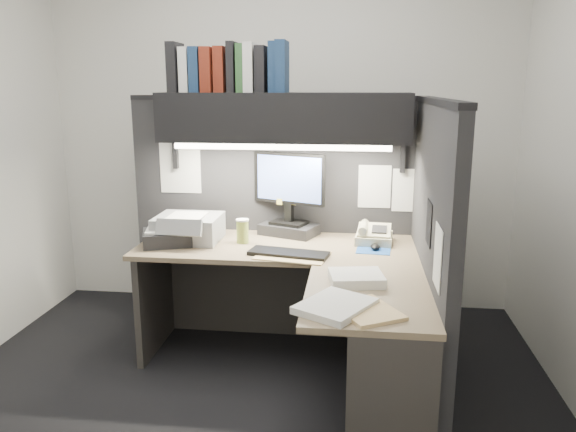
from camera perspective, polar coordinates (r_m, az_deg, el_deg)
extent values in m
plane|color=black|center=(3.27, -4.40, -18.04)|extent=(3.50, 3.50, 0.00)
cube|color=white|center=(4.30, -0.79, 8.55)|extent=(3.50, 0.04, 2.70)
cube|color=white|center=(1.41, -17.30, -1.48)|extent=(3.50, 0.04, 2.70)
cube|color=black|center=(3.82, -1.46, -0.39)|extent=(1.90, 0.06, 1.60)
cube|color=black|center=(3.08, 14.23, -4.11)|extent=(0.06, 1.50, 1.60)
cube|color=#7D6450|center=(3.48, -1.19, -3.20)|extent=(1.70, 0.68, 0.03)
cube|color=#7D6450|center=(2.72, 8.15, -8.06)|extent=(0.60, 0.85, 0.03)
cube|color=#302D2B|center=(3.87, -0.54, -7.15)|extent=(1.61, 0.02, 0.70)
cube|color=#302D2B|center=(3.79, -13.37, -8.01)|extent=(0.04, 0.61, 0.70)
cube|color=#302D2B|center=(2.68, 10.21, -17.15)|extent=(0.38, 0.40, 0.70)
cube|color=black|center=(3.53, -0.41, 10.00)|extent=(1.55, 0.34, 0.30)
cylinder|color=white|center=(3.40, -0.70, 7.01)|extent=(1.32, 0.04, 0.04)
cube|color=black|center=(3.71, 0.11, -1.36)|extent=(0.42, 0.34, 0.07)
cube|color=black|center=(3.68, 0.11, 0.38)|extent=(0.06, 0.06, 0.12)
cube|color=black|center=(3.63, 0.10, 3.84)|extent=(0.48, 0.22, 0.33)
cube|color=#617DD6|center=(3.61, 0.06, 3.79)|extent=(0.43, 0.17, 0.29)
cube|color=black|center=(3.26, 0.06, -3.82)|extent=(0.48, 0.24, 0.02)
cube|color=#1B4796|center=(3.40, 8.68, -3.44)|extent=(0.22, 0.20, 0.00)
ellipsoid|color=black|center=(3.40, 8.84, -3.10)|extent=(0.06, 0.09, 0.03)
cube|color=beige|center=(3.55, 8.74, -2.00)|extent=(0.24, 0.25, 0.09)
cylinder|color=#B4BC4B|center=(3.51, -4.64, -1.61)|extent=(0.10, 0.10, 0.14)
cube|color=gray|center=(3.61, -10.06, -1.21)|extent=(0.40, 0.34, 0.16)
cube|color=black|center=(3.55, -12.14, -2.15)|extent=(0.36, 0.33, 0.09)
cube|color=#DBB87B|center=(3.25, 0.46, -4.04)|extent=(0.45, 0.33, 0.01)
cube|color=white|center=(2.83, 6.94, -6.28)|extent=(0.29, 0.26, 0.05)
cube|color=white|center=(2.50, 4.85, -9.10)|extent=(0.39, 0.41, 0.03)
cube|color=#DBB87B|center=(2.49, 8.01, -9.50)|extent=(0.35, 0.37, 0.02)
cube|color=black|center=(3.66, -11.35, 14.56)|extent=(0.06, 0.22, 0.30)
cube|color=silver|center=(3.66, -10.17, 14.37)|extent=(0.06, 0.22, 0.27)
cube|color=navy|center=(3.63, -9.16, 14.43)|extent=(0.06, 0.22, 0.27)
cube|color=maroon|center=(3.61, -8.05, 14.47)|extent=(0.07, 0.22, 0.27)
cube|color=maroon|center=(3.61, -6.74, 14.54)|extent=(0.06, 0.22, 0.27)
cube|color=black|center=(3.59, -5.58, 14.79)|extent=(0.05, 0.22, 0.30)
cube|color=#2A542A|center=(3.57, -4.68, 14.71)|extent=(0.05, 0.22, 0.29)
cube|color=silver|center=(3.56, -3.78, 14.78)|extent=(0.06, 0.22, 0.29)
cube|color=black|center=(3.54, -2.62, 14.64)|extent=(0.06, 0.22, 0.27)
cube|color=navy|center=(3.52, -1.47, 14.85)|extent=(0.04, 0.22, 0.30)
cube|color=navy|center=(3.51, -0.61, 14.92)|extent=(0.06, 0.22, 0.30)
cube|color=white|center=(3.70, 8.78, 2.97)|extent=(0.21, 0.00, 0.28)
cube|color=white|center=(3.71, 12.17, 2.56)|extent=(0.21, 0.00, 0.28)
cube|color=white|center=(3.86, -10.89, 4.82)|extent=(0.28, 0.00, 0.34)
cube|color=black|center=(2.89, 14.12, -0.71)|extent=(0.00, 0.18, 0.22)
cube|color=white|center=(2.58, 14.97, -4.07)|extent=(0.00, 0.21, 0.28)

